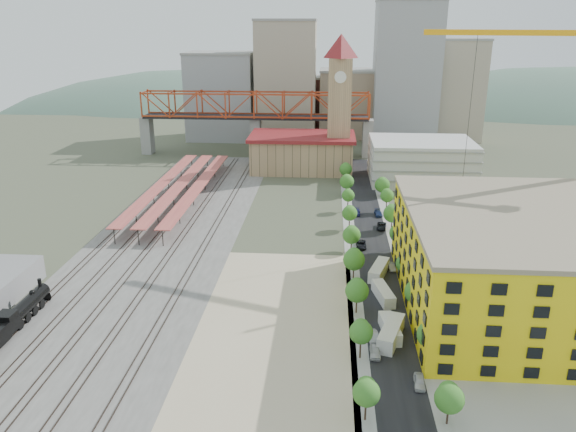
# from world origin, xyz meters

# --- Properties ---
(ground) EXTENTS (400.00, 400.00, 0.00)m
(ground) POSITION_xyz_m (0.00, 0.00, 0.00)
(ground) COLOR #474C38
(ground) RESTS_ON ground
(ballast_strip) EXTENTS (36.00, 165.00, 0.06)m
(ballast_strip) POSITION_xyz_m (-36.00, 17.50, 0.03)
(ballast_strip) COLOR #605E59
(ballast_strip) RESTS_ON ground
(dirt_lot) EXTENTS (28.00, 67.00, 0.06)m
(dirt_lot) POSITION_xyz_m (-4.00, -31.50, 0.03)
(dirt_lot) COLOR tan
(dirt_lot) RESTS_ON ground
(street_asphalt) EXTENTS (12.00, 170.00, 0.06)m
(street_asphalt) POSITION_xyz_m (16.00, 15.00, 0.03)
(street_asphalt) COLOR black
(street_asphalt) RESTS_ON ground
(sidewalk_west) EXTENTS (3.00, 170.00, 0.04)m
(sidewalk_west) POSITION_xyz_m (10.50, 15.00, 0.02)
(sidewalk_west) COLOR gray
(sidewalk_west) RESTS_ON ground
(sidewalk_east) EXTENTS (3.00, 170.00, 0.04)m
(sidewalk_east) POSITION_xyz_m (21.50, 15.00, 0.02)
(sidewalk_east) COLOR gray
(sidewalk_east) RESTS_ON ground
(construction_pad) EXTENTS (50.00, 90.00, 0.06)m
(construction_pad) POSITION_xyz_m (45.00, -20.00, 0.03)
(construction_pad) COLOR gray
(construction_pad) RESTS_ON ground
(rail_tracks) EXTENTS (26.56, 160.00, 0.18)m
(rail_tracks) POSITION_xyz_m (-37.80, 17.50, 0.15)
(rail_tracks) COLOR #382B23
(rail_tracks) RESTS_ON ground
(platform_canopies) EXTENTS (16.00, 80.00, 4.12)m
(platform_canopies) POSITION_xyz_m (-41.00, 45.00, 3.99)
(platform_canopies) COLOR #CC5F4E
(platform_canopies) RESTS_ON ground
(station_hall) EXTENTS (38.00, 24.00, 13.10)m
(station_hall) POSITION_xyz_m (-5.00, 82.00, 6.67)
(station_hall) COLOR tan
(station_hall) RESTS_ON ground
(clock_tower) EXTENTS (12.00, 12.00, 52.00)m
(clock_tower) POSITION_xyz_m (8.00, 79.99, 28.70)
(clock_tower) COLOR tan
(clock_tower) RESTS_ON ground
(parking_garage) EXTENTS (34.00, 26.00, 14.00)m
(parking_garage) POSITION_xyz_m (36.00, 70.00, 7.00)
(parking_garage) COLOR silver
(parking_garage) RESTS_ON ground
(truss_bridge) EXTENTS (94.00, 9.60, 25.60)m
(truss_bridge) POSITION_xyz_m (-25.00, 105.00, 18.86)
(truss_bridge) COLOR gray
(truss_bridge) RESTS_ON ground
(construction_building) EXTENTS (44.60, 50.60, 18.80)m
(construction_building) POSITION_xyz_m (42.00, -20.00, 9.41)
(construction_building) COLOR #FFF615
(construction_building) RESTS_ON ground
(street_trees) EXTENTS (15.40, 124.40, 8.00)m
(street_trees) POSITION_xyz_m (16.00, 5.00, 0.00)
(street_trees) COLOR #376D20
(street_trees) RESTS_ON ground
(skyline) EXTENTS (133.00, 46.00, 60.00)m
(skyline) POSITION_xyz_m (7.47, 142.31, 22.81)
(skyline) COLOR #9EA0A3
(skyline) RESTS_ON ground
(distant_hills) EXTENTS (647.00, 264.00, 227.00)m
(distant_hills) POSITION_xyz_m (45.28, 260.00, -79.54)
(distant_hills) COLOR #4C6B59
(distant_hills) RESTS_ON ground
(locomotive) EXTENTS (2.89, 22.27, 5.57)m
(locomotive) POSITION_xyz_m (-50.00, -34.03, 2.08)
(locomotive) COLOR black
(locomotive) RESTS_ON ground
(site_trailer_a) EXTENTS (5.75, 10.64, 2.82)m
(site_trailer_a) POSITION_xyz_m (16.00, -34.25, 1.41)
(site_trailer_a) COLOR silver
(site_trailer_a) RESTS_ON ground
(site_trailer_b) EXTENTS (3.44, 8.90, 2.37)m
(site_trailer_b) POSITION_xyz_m (16.00, -32.37, 1.19)
(site_trailer_b) COLOR silver
(site_trailer_b) RESTS_ON ground
(site_trailer_c) EXTENTS (4.16, 9.18, 2.43)m
(site_trailer_c) POSITION_xyz_m (16.00, -19.13, 1.22)
(site_trailer_c) COLOR silver
(site_trailer_c) RESTS_ON ground
(site_trailer_d) EXTENTS (5.30, 9.84, 2.61)m
(site_trailer_d) POSITION_xyz_m (16.00, -8.26, 1.30)
(site_trailer_d) COLOR silver
(site_trailer_d) RESTS_ON ground
(car_0) EXTENTS (1.97, 4.50, 1.51)m
(car_0) POSITION_xyz_m (13.00, -39.01, 0.75)
(car_0) COLOR silver
(car_0) RESTS_ON ground
(car_1) EXTENTS (2.44, 5.00, 1.58)m
(car_1) POSITION_xyz_m (13.00, -34.90, 0.79)
(car_1) COLOR #A1A1A6
(car_1) RESTS_ON ground
(car_2) EXTENTS (2.41, 5.21, 1.45)m
(car_2) POSITION_xyz_m (13.00, 7.55, 0.72)
(car_2) COLOR black
(car_2) RESTS_ON ground
(car_3) EXTENTS (2.06, 4.64, 1.32)m
(car_3) POSITION_xyz_m (13.00, 32.10, 0.66)
(car_3) COLOR navy
(car_3) RESTS_ON ground
(car_4) EXTENTS (1.94, 4.24, 1.41)m
(car_4) POSITION_xyz_m (19.00, -46.76, 0.70)
(car_4) COLOR #BCBCBC
(car_4) RESTS_ON ground
(car_5) EXTENTS (1.90, 4.24, 1.35)m
(car_5) POSITION_xyz_m (19.00, -4.95, 0.68)
(car_5) COLOR gray
(car_5) RESTS_ON ground
(car_6) EXTENTS (3.01, 5.39, 1.42)m
(car_6) POSITION_xyz_m (19.00, 21.01, 0.71)
(car_6) COLOR black
(car_6) RESTS_ON ground
(car_7) EXTENTS (2.26, 4.87, 1.38)m
(car_7) POSITION_xyz_m (19.00, 31.70, 0.69)
(car_7) COLOR navy
(car_7) RESTS_ON ground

